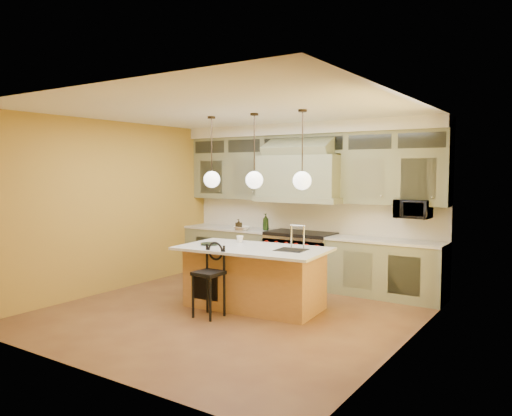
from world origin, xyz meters
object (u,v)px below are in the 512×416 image
Objects in this scene: range at (301,258)px; kitchen_island at (255,276)px; counter_stool at (210,275)px; microwave at (413,209)px.

kitchen_island is at bearing -85.59° from range.
counter_stool reaches higher than range.
kitchen_island reaches higher than range.
microwave is at bearing 39.78° from kitchen_island.
counter_stool is 3.39m from microwave.
range is at bearing -176.88° from microwave.
counter_stool is at bearing -93.33° from range.
kitchen_island is at bearing -135.28° from microwave.
microwave is (1.95, 0.11, 0.96)m from range.
counter_stool is at bearing -129.57° from microwave.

